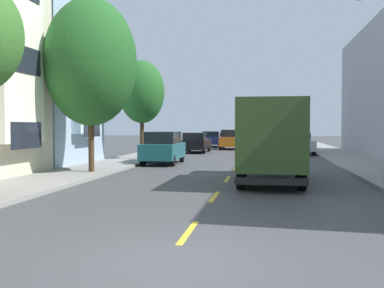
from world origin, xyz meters
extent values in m
plane|color=#424244|center=(0.00, 30.00, 0.00)|extent=(160.00, 160.00, 0.00)
cube|color=gray|center=(-7.10, 28.00, 0.07)|extent=(3.20, 120.00, 0.14)
cube|color=gray|center=(7.10, 28.00, 0.07)|extent=(3.20, 120.00, 0.14)
cube|color=yellow|center=(0.00, 2.00, 0.00)|extent=(0.14, 2.20, 0.01)
cube|color=yellow|center=(0.00, 7.00, 0.00)|extent=(0.14, 2.20, 0.01)
cube|color=yellow|center=(0.00, 12.00, 0.00)|extent=(0.14, 2.20, 0.01)
cube|color=yellow|center=(0.00, 17.00, 0.00)|extent=(0.14, 2.20, 0.01)
cube|color=yellow|center=(0.00, 22.00, 0.00)|extent=(0.14, 2.20, 0.01)
cube|color=yellow|center=(0.00, 27.00, 0.00)|extent=(0.14, 2.20, 0.01)
cube|color=yellow|center=(0.00, 32.00, 0.00)|extent=(0.14, 2.20, 0.01)
cube|color=yellow|center=(0.00, 37.00, 0.00)|extent=(0.14, 2.20, 0.01)
cube|color=yellow|center=(0.00, 42.00, 0.00)|extent=(0.14, 2.20, 0.01)
cube|color=yellow|center=(0.00, 47.00, 0.00)|extent=(0.14, 2.20, 0.01)
cube|color=white|center=(-8.42, 10.20, 5.58)|extent=(0.55, 3.17, 8.06)
cube|color=#1E232D|center=(-8.13, 10.20, 1.86)|extent=(0.04, 2.41, 1.10)
cube|color=#1E232D|center=(-8.13, 10.20, 4.96)|extent=(0.04, 2.41, 1.10)
cube|color=#CAE7FE|center=(-8.42, 17.45, 6.62)|extent=(0.55, 3.17, 9.57)
cube|color=#1E232D|center=(-8.13, 17.45, 2.21)|extent=(0.04, 2.41, 1.10)
cube|color=#1E232D|center=(-8.13, 17.45, 5.89)|extent=(0.04, 2.41, 1.10)
cylinder|color=#47331E|center=(-6.40, 12.89, 1.57)|extent=(0.27, 0.27, 2.86)
ellipsoid|color=#235B23|center=(-6.40, 12.89, 5.21)|extent=(4.24, 4.24, 5.89)
cylinder|color=#47331E|center=(-6.40, 21.78, 1.55)|extent=(0.26, 0.26, 2.83)
ellipsoid|color=#235B23|center=(-6.40, 21.78, 4.50)|extent=(2.96, 2.96, 4.09)
cube|color=#2D471E|center=(1.80, 10.42, 1.93)|extent=(2.42, 5.49, 2.54)
cube|color=#2D471E|center=(1.81, 14.31, 1.76)|extent=(2.31, 1.91, 2.20)
cube|color=black|center=(1.81, 15.21, 2.24)|extent=(2.02, 0.09, 0.97)
cube|color=black|center=(1.79, 7.76, 0.43)|extent=(2.40, 0.17, 0.24)
cylinder|color=black|center=(2.87, 14.36, 0.48)|extent=(0.28, 0.96, 0.96)
cylinder|color=black|center=(0.75, 14.37, 0.48)|extent=(0.28, 0.96, 0.96)
cylinder|color=black|center=(2.85, 8.88, 0.48)|extent=(0.28, 0.96, 0.96)
cylinder|color=black|center=(0.73, 8.89, 0.48)|extent=(0.28, 0.96, 0.96)
cylinder|color=black|center=(2.85, 9.98, 0.48)|extent=(0.28, 0.96, 0.96)
cylinder|color=black|center=(0.73, 9.99, 0.48)|extent=(0.28, 0.96, 0.96)
cube|color=#7A9EC6|center=(4.32, 40.75, 0.64)|extent=(1.84, 4.71, 0.62)
cube|color=black|center=(4.31, 40.37, 1.23)|extent=(1.61, 2.83, 0.55)
cylinder|color=black|center=(5.12, 42.34, 0.33)|extent=(0.22, 0.66, 0.66)
cylinder|color=black|center=(3.52, 42.35, 0.33)|extent=(0.22, 0.66, 0.66)
cylinder|color=black|center=(5.11, 39.14, 0.33)|extent=(0.22, 0.66, 0.66)
cylinder|color=black|center=(3.51, 39.15, 0.33)|extent=(0.22, 0.66, 0.66)
cube|color=black|center=(-4.32, 31.88, 0.73)|extent=(2.04, 5.31, 0.80)
cube|color=black|center=(-4.31, 30.72, 1.43)|extent=(1.77, 1.60, 0.60)
cylinder|color=black|center=(-5.19, 30.07, 0.33)|extent=(0.22, 0.66, 0.66)
cylinder|color=black|center=(-3.41, 30.09, 0.33)|extent=(0.22, 0.66, 0.66)
cylinder|color=black|center=(-5.22, 33.68, 0.33)|extent=(0.22, 0.66, 0.66)
cylinder|color=black|center=(-3.44, 33.69, 0.33)|extent=(0.22, 0.66, 0.66)
cube|color=#B2B5BA|center=(4.38, 30.92, 0.73)|extent=(2.09, 5.33, 0.80)
cube|color=black|center=(4.36, 32.08, 1.43)|extent=(1.79, 1.62, 0.60)
cylinder|color=black|center=(5.24, 32.73, 0.33)|extent=(0.23, 0.66, 0.66)
cylinder|color=black|center=(3.46, 32.70, 0.33)|extent=(0.23, 0.66, 0.66)
cylinder|color=black|center=(5.30, 29.13, 0.33)|extent=(0.23, 0.66, 0.66)
cylinder|color=black|center=(3.52, 29.10, 0.33)|extent=(0.23, 0.66, 0.66)
cube|color=#195B60|center=(-4.44, 19.42, 0.78)|extent=(2.05, 4.84, 0.90)
cube|color=black|center=(-4.44, 19.42, 1.58)|extent=(1.77, 2.82, 0.70)
cylinder|color=black|center=(-5.27, 17.77, 0.33)|extent=(0.23, 0.66, 0.66)
cylinder|color=black|center=(-3.54, 17.80, 0.33)|extent=(0.23, 0.66, 0.66)
cylinder|color=black|center=(-5.34, 21.03, 0.33)|extent=(0.23, 0.66, 0.66)
cylinder|color=black|center=(-3.61, 21.06, 0.33)|extent=(0.23, 0.66, 0.66)
cube|color=#AD1E1E|center=(-4.42, 53.21, 0.63)|extent=(1.88, 4.53, 0.60)
cube|color=black|center=(-4.42, 53.43, 1.18)|extent=(1.62, 2.19, 0.50)
cylinder|color=black|center=(-5.24, 51.69, 0.33)|extent=(0.23, 0.66, 0.66)
cylinder|color=black|center=(-3.66, 51.67, 0.33)|extent=(0.23, 0.66, 0.66)
cylinder|color=black|center=(-5.18, 54.75, 0.33)|extent=(0.23, 0.66, 0.66)
cylinder|color=black|center=(-3.60, 54.73, 0.33)|extent=(0.23, 0.66, 0.66)
cube|color=navy|center=(-4.26, 43.44, 0.73)|extent=(2.13, 5.35, 0.80)
cube|color=black|center=(-4.23, 42.28, 1.43)|extent=(1.80, 1.63, 0.60)
cylinder|color=black|center=(-5.11, 41.62, 0.33)|extent=(0.24, 0.67, 0.66)
cylinder|color=black|center=(-3.33, 41.66, 0.33)|extent=(0.24, 0.67, 0.66)
cylinder|color=black|center=(-5.19, 45.22, 0.33)|extent=(0.24, 0.67, 0.66)
cylinder|color=black|center=(-3.42, 45.26, 0.33)|extent=(0.24, 0.67, 0.66)
cube|color=orange|center=(-1.80, 38.19, 0.78)|extent=(1.95, 4.80, 0.90)
cube|color=black|center=(-1.80, 38.19, 1.58)|extent=(1.72, 2.78, 0.70)
cylinder|color=black|center=(-2.67, 36.56, 0.33)|extent=(0.22, 0.66, 0.66)
cylinder|color=black|center=(-0.94, 36.56, 0.33)|extent=(0.22, 0.66, 0.66)
cylinder|color=black|center=(-2.67, 39.82, 0.33)|extent=(0.22, 0.66, 0.66)
cylinder|color=black|center=(-0.93, 39.82, 0.33)|extent=(0.22, 0.66, 0.66)
camera|label=1|loc=(1.59, -7.49, 2.21)|focal=43.16mm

